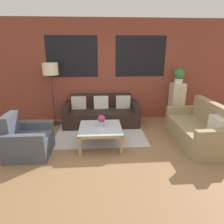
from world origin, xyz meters
TOP-DOWN VIEW (x-y plane):
  - ground_plane at (0.00, 0.00)m, footprint 16.00×16.00m
  - wall_back_brick at (0.00, 2.44)m, footprint 8.40×0.09m
  - rug at (-0.22, 1.21)m, footprint 2.16×1.48m
  - couch_dark at (-0.18, 1.95)m, footprint 2.02×0.88m
  - settee_vintage at (1.93, 0.60)m, footprint 0.80×1.69m
  - armchair_corner at (-1.66, 0.34)m, footprint 0.80×0.82m
  - coffee_table at (-0.22, 0.61)m, footprint 0.89×0.89m
  - floor_lamp at (-1.47, 2.00)m, footprint 0.40×0.40m
  - drawer_cabinet at (2.02, 2.17)m, footprint 0.36×0.40m
  - potted_plant at (2.02, 2.17)m, footprint 0.30×0.30m
  - flower_vase at (-0.19, 0.68)m, footprint 0.16×0.16m

SIDE VIEW (x-z plane):
  - ground_plane at x=0.00m, z-range 0.00..0.00m
  - rug at x=-0.22m, z-range 0.00..0.00m
  - armchair_corner at x=-1.66m, z-range -0.14..0.70m
  - couch_dark at x=-0.18m, z-range -0.10..0.68m
  - settee_vintage at x=1.93m, z-range -0.15..0.77m
  - coffee_table at x=-0.22m, z-range 0.15..0.57m
  - drawer_cabinet at x=2.02m, z-range 0.00..1.08m
  - flower_vase at x=-0.19m, z-range 0.44..0.68m
  - potted_plant at x=2.02m, z-range 1.09..1.50m
  - wall_back_brick at x=0.00m, z-range 0.01..2.81m
  - floor_lamp at x=-1.47m, z-range 0.62..2.28m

